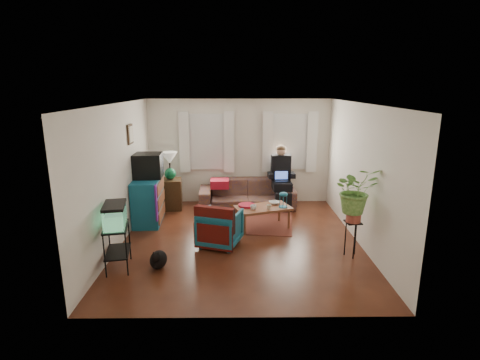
{
  "coord_description": "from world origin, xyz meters",
  "views": [
    {
      "loc": [
        -0.07,
        -6.75,
        2.91
      ],
      "look_at": [
        0.0,
        0.4,
        1.1
      ],
      "focal_mm": 28.0,
      "sensor_mm": 36.0,
      "label": 1
    }
  ],
  "objects_px": {
    "aquarium_stand": "(118,247)",
    "armchair": "(220,226)",
    "sofa": "(247,189)",
    "plant_stand": "(352,239)",
    "coffee_table": "(263,217)",
    "side_table": "(171,194)",
    "dresser": "(148,200)"
  },
  "relations": [
    {
      "from": "aquarium_stand",
      "to": "plant_stand",
      "type": "distance_m",
      "value": 3.96
    },
    {
      "from": "dresser",
      "to": "aquarium_stand",
      "type": "xyz_separation_m",
      "value": [
        -0.01,
        -2.15,
        -0.12
      ]
    },
    {
      "from": "dresser",
      "to": "armchair",
      "type": "xyz_separation_m",
      "value": [
        1.61,
        -1.23,
        -0.12
      ]
    },
    {
      "from": "sofa",
      "to": "plant_stand",
      "type": "relative_size",
      "value": 3.62
    },
    {
      "from": "sofa",
      "to": "coffee_table",
      "type": "distance_m",
      "value": 1.46
    },
    {
      "from": "sofa",
      "to": "coffee_table",
      "type": "height_order",
      "value": "sofa"
    },
    {
      "from": "sofa",
      "to": "coffee_table",
      "type": "relative_size",
      "value": 2.06
    },
    {
      "from": "armchair",
      "to": "aquarium_stand",
      "type": "bearing_deg",
      "value": 47.7
    },
    {
      "from": "dresser",
      "to": "side_table",
      "type": "bearing_deg",
      "value": 66.33
    },
    {
      "from": "dresser",
      "to": "plant_stand",
      "type": "height_order",
      "value": "dresser"
    },
    {
      "from": "side_table",
      "to": "coffee_table",
      "type": "distance_m",
      "value": 2.5
    },
    {
      "from": "sofa",
      "to": "plant_stand",
      "type": "xyz_separation_m",
      "value": [
        1.75,
        -2.77,
        -0.13
      ]
    },
    {
      "from": "side_table",
      "to": "coffee_table",
      "type": "height_order",
      "value": "side_table"
    },
    {
      "from": "dresser",
      "to": "aquarium_stand",
      "type": "relative_size",
      "value": 1.49
    },
    {
      "from": "aquarium_stand",
      "to": "coffee_table",
      "type": "distance_m",
      "value": 3.04
    },
    {
      "from": "aquarium_stand",
      "to": "plant_stand",
      "type": "height_order",
      "value": "aquarium_stand"
    },
    {
      "from": "armchair",
      "to": "sofa",
      "type": "bearing_deg",
      "value": -85.92
    },
    {
      "from": "sofa",
      "to": "aquarium_stand",
      "type": "relative_size",
      "value": 3.17
    },
    {
      "from": "sofa",
      "to": "plant_stand",
      "type": "distance_m",
      "value": 3.27
    },
    {
      "from": "side_table",
      "to": "plant_stand",
      "type": "bearing_deg",
      "value": -36.5
    },
    {
      "from": "sofa",
      "to": "aquarium_stand",
      "type": "xyz_separation_m",
      "value": [
        -2.19,
        -3.17,
        -0.09
      ]
    },
    {
      "from": "side_table",
      "to": "coffee_table",
      "type": "relative_size",
      "value": 0.65
    },
    {
      "from": "aquarium_stand",
      "to": "side_table",
      "type": "bearing_deg",
      "value": 72.54
    },
    {
      "from": "sofa",
      "to": "aquarium_stand",
      "type": "height_order",
      "value": "sofa"
    },
    {
      "from": "armchair",
      "to": "plant_stand",
      "type": "relative_size",
      "value": 1.15
    },
    {
      "from": "aquarium_stand",
      "to": "armchair",
      "type": "relative_size",
      "value": 0.99
    },
    {
      "from": "side_table",
      "to": "aquarium_stand",
      "type": "bearing_deg",
      "value": -96.52
    },
    {
      "from": "side_table",
      "to": "aquarium_stand",
      "type": "height_order",
      "value": "side_table"
    },
    {
      "from": "dresser",
      "to": "armchair",
      "type": "bearing_deg",
      "value": -40.6
    },
    {
      "from": "sofa",
      "to": "side_table",
      "type": "relative_size",
      "value": 3.15
    },
    {
      "from": "plant_stand",
      "to": "side_table",
      "type": "bearing_deg",
      "value": 143.5
    },
    {
      "from": "plant_stand",
      "to": "aquarium_stand",
      "type": "bearing_deg",
      "value": -174.06
    }
  ]
}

